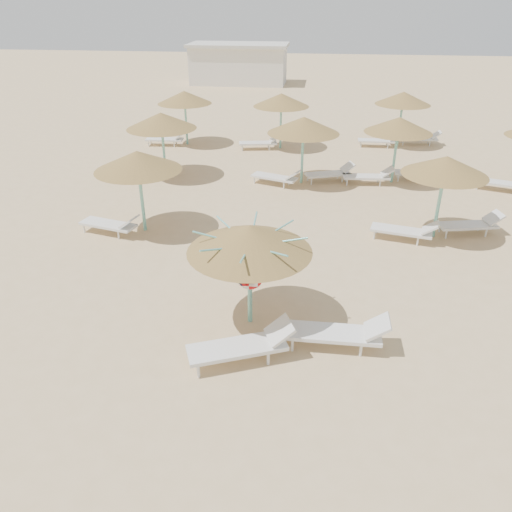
# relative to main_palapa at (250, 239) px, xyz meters

# --- Properties ---
(ground) EXTENTS (120.00, 120.00, 0.00)m
(ground) POSITION_rel_main_palapa_xyz_m (0.14, 0.32, -2.21)
(ground) COLOR tan
(ground) RESTS_ON ground
(main_palapa) EXTENTS (2.84, 2.84, 2.55)m
(main_palapa) POSITION_rel_main_palapa_xyz_m (0.00, 0.00, 0.00)
(main_palapa) COLOR #6EBEB1
(main_palapa) RESTS_ON ground
(lounger_main_a) EXTENTS (2.36, 1.50, 0.83)m
(lounger_main_a) POSITION_rel_main_palapa_xyz_m (0.07, -1.45, -1.81)
(lounger_main_a) COLOR silver
(lounger_main_a) RESTS_ON ground
(lounger_main_b) EXTENTS (2.26, 0.69, 0.82)m
(lounger_main_b) POSITION_rel_main_palapa_xyz_m (2.12, -0.73, -1.82)
(lounger_main_b) COLOR silver
(lounger_main_b) RESTS_ON ground
(palapa_field) EXTENTS (19.54, 14.55, 2.72)m
(palapa_field) POSITION_rel_main_palapa_xyz_m (1.74, 10.41, 0.10)
(palapa_field) COLOR #6EBEB1
(palapa_field) RESTS_ON ground
(service_hut) EXTENTS (8.40, 4.40, 3.25)m
(service_hut) POSITION_rel_main_palapa_xyz_m (-5.86, 35.32, -0.57)
(service_hut) COLOR silver
(service_hut) RESTS_ON ground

